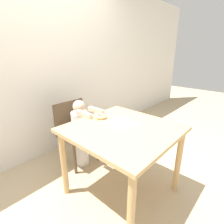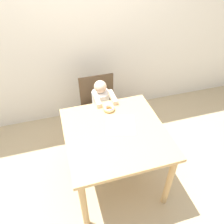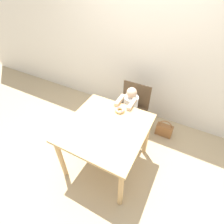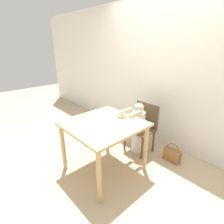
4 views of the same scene
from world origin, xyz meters
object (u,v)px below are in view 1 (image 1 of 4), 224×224
Objects in this scene: chair at (76,131)px; handbag at (101,136)px; child_figure at (81,133)px; donut at (101,116)px.

handbag is (0.55, 0.09, -0.32)m from chair.
chair is at bearing -170.80° from handbag.
child_figure is at bearing -90.00° from chair.
chair is 0.94× the size of child_figure.
chair reaches higher than donut.
child_figure is (-0.00, -0.11, 0.01)m from chair.
child_figure is at bearing 89.83° from donut.
child_figure is 0.68m from handbag.
child_figure reaches higher than donut.
child_figure is 2.78× the size of handbag.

